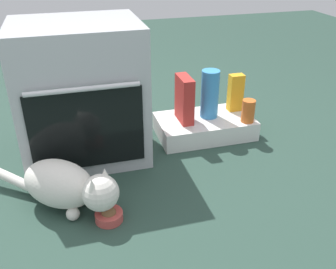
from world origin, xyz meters
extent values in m
plane|color=#284238|center=(0.00, 0.00, 0.00)|extent=(8.00, 8.00, 0.00)
cube|color=#B7BABF|center=(0.02, 0.40, 0.38)|extent=(0.66, 0.53, 0.75)
cube|color=black|center=(0.02, 0.13, 0.28)|extent=(0.56, 0.01, 0.41)
cylinder|color=silver|center=(0.02, 0.10, 0.51)|extent=(0.53, 0.02, 0.02)
cube|color=white|center=(0.76, 0.43, 0.06)|extent=(0.59, 0.35, 0.12)
cylinder|color=#C64C47|center=(0.06, -0.22, 0.02)|extent=(0.13, 0.13, 0.04)
sphere|color=brown|center=(0.06, -0.22, 0.04)|extent=(0.07, 0.07, 0.07)
ellipsoid|color=silver|center=(-0.14, -0.06, 0.13)|extent=(0.42, 0.40, 0.22)
sphere|color=silver|center=(0.03, -0.20, 0.14)|extent=(0.17, 0.17, 0.17)
cone|color=silver|center=(0.06, -0.17, 0.20)|extent=(0.06, 0.06, 0.07)
cone|color=silver|center=(0.00, -0.24, 0.20)|extent=(0.06, 0.06, 0.07)
cylinder|color=silver|center=(-0.37, 0.13, 0.07)|extent=(0.27, 0.23, 0.10)
sphere|color=silver|center=(-0.02, -0.08, 0.03)|extent=(0.06, 0.06, 0.06)
sphere|color=silver|center=(-0.10, -0.17, 0.03)|extent=(0.06, 0.06, 0.06)
cylinder|color=#388CD1|center=(0.79, 0.44, 0.27)|extent=(0.11, 0.11, 0.30)
cylinder|color=#D16023|center=(0.99, 0.31, 0.19)|extent=(0.08, 0.08, 0.14)
cube|color=#B72D28|center=(0.62, 0.43, 0.26)|extent=(0.07, 0.18, 0.28)
cube|color=orange|center=(0.98, 0.49, 0.24)|extent=(0.09, 0.06, 0.24)
camera|label=1|loc=(-0.04, -1.56, 1.15)|focal=40.45mm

